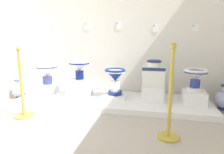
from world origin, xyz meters
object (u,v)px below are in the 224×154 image
Objects in this scene: plinth_block_leftmost at (48,89)px; plinth_block_pale_glazed at (194,97)px; antique_toilet_pale_glazed at (196,76)px; decorative_vase_corner at (224,99)px; info_placard_second at (87,26)px; info_placard_fifth at (195,28)px; antique_toilet_leftmost at (47,72)px; info_placard_third at (119,25)px; info_placard_fourth at (156,28)px; plinth_block_rightmost at (80,89)px; decorative_vase_spare at (19,91)px; antique_toilet_rightmost at (79,68)px; stanchion_post_near_right at (170,110)px; antique_toilet_slender_white at (154,73)px; info_placard_first at (54,27)px; antique_toilet_broad_patterned at (115,77)px; stanchion_post_near_left at (22,97)px; plinth_block_broad_patterned at (115,96)px; plinth_block_slender_white at (153,92)px.

plinth_block_pale_glazed is at bearing -2.17° from plinth_block_leftmost.
antique_toilet_pale_glazed reaches higher than decorative_vase_corner.
info_placard_second is 1.92m from info_placard_fifth.
antique_toilet_leftmost is 2.90× the size of info_placard_second.
info_placard_third is 0.67m from info_placard_fourth.
decorative_vase_spare is (-1.13, -0.14, -0.06)m from plinth_block_rightmost.
antique_toilet_pale_glazed is at bearing -90.00° from plinth_block_pale_glazed.
plinth_block_leftmost is 0.78m from antique_toilet_rightmost.
plinth_block_rightmost is 2.73× the size of info_placard_third.
stanchion_post_near_right is (0.84, -1.56, -0.98)m from info_placard_third.
info_placard_second is at bearing 33.26° from plinth_block_leftmost.
info_placard_first reaches higher than antique_toilet_slender_white.
info_placard_first is (-1.30, 0.43, 0.86)m from antique_toilet_broad_patterned.
info_placard_fifth reaches higher than decorative_vase_corner.
plinth_block_rightmost reaches higher than plinth_block_leftmost.
info_placard_fifth is (1.32, -0.00, -0.05)m from info_placard_third.
plinth_block_leftmost is at bearing 151.52° from stanchion_post_near_right.
stanchion_post_near_left reaches higher than decorative_vase_spare.
info_placard_fifth is at bearing -0.00° from info_placard_second.
info_placard_first reaches higher than plinth_block_broad_patterned.
info_placard_fourth is 0.13× the size of stanchion_post_near_right.
info_placard_first is (-0.68, 0.47, 0.72)m from antique_toilet_rightmost.
antique_toilet_leftmost is 0.91× the size of antique_toilet_broad_patterned.
plinth_block_leftmost is 1.95m from antique_toilet_slender_white.
plinth_block_rightmost is 1.81m from stanchion_post_near_right.
plinth_block_broad_patterned is 3.12× the size of info_placard_first.
info_placard_third is at bearing -0.00° from info_placard_second.
plinth_block_pale_glazed is at bearing -93.88° from info_placard_fifth.
plinth_block_leftmost is at bearing 177.83° from plinth_block_pale_glazed.
info_placard_first reaches higher than plinth_block_slender_white.
antique_toilet_rightmost is at bearing -34.67° from info_placard_first.
antique_toilet_broad_patterned reaches higher than plinth_block_slender_white.
antique_toilet_broad_patterned is 1.20× the size of plinth_block_slender_white.
info_placard_fifth is at bearing 11.20° from decorative_vase_spare.
plinth_block_rightmost is 3.03× the size of info_placard_first.
antique_toilet_pale_glazed is at bearing -4.12° from antique_toilet_broad_patterned.
antique_toilet_slender_white is at bearing -0.30° from antique_toilet_broad_patterned.
antique_toilet_pale_glazed is at bearing -1.63° from plinth_block_rightmost.
info_placard_first reaches higher than antique_toilet_leftmost.
plinth_block_rightmost is 1.35m from info_placard_third.
antique_toilet_slender_white is 1.13m from decorative_vase_corner.
antique_toilet_pale_glazed is at bearing -93.88° from info_placard_fifth.
antique_toilet_broad_patterned is at bearing -0.23° from plinth_block_leftmost.
plinth_block_slender_white is (1.26, 0.03, -0.38)m from antique_toilet_rightmost.
antique_toilet_rightmost is at bearing 142.87° from stanchion_post_near_right.
plinth_block_leftmost is 1.30m from antique_toilet_broad_patterned.
decorative_vase_spare is at bearing -177.81° from decorative_vase_corner.
stanchion_post_near_left reaches higher than antique_toilet_pale_glazed.
antique_toilet_rightmost is 0.37× the size of stanchion_post_near_right.
antique_toilet_pale_glazed reaches higher than plinth_block_rightmost.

